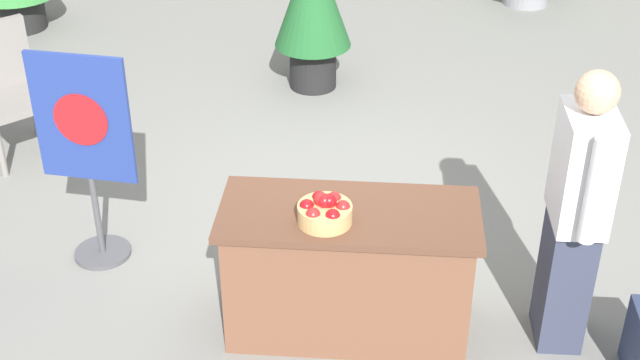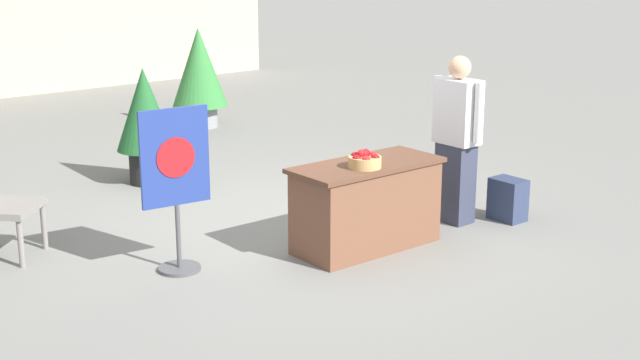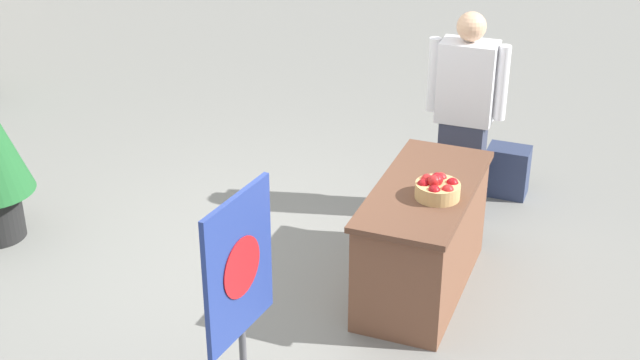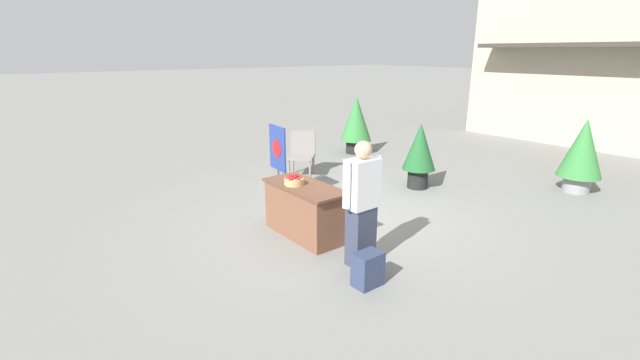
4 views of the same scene
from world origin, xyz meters
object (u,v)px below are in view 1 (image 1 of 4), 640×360
(person_visitor, at_px, (576,212))
(patio_chair, at_px, (4,84))
(poster_board, at_px, (87,151))
(apple_basket, at_px, (325,211))
(potted_plant_near_left, at_px, (313,3))
(display_table, at_px, (348,270))

(person_visitor, distance_m, patio_chair, 4.30)
(poster_board, relative_size, patio_chair, 1.41)
(apple_basket, relative_size, potted_plant_near_left, 0.22)
(potted_plant_near_left, bearing_deg, patio_chair, -149.24)
(person_visitor, xyz_separation_m, potted_plant_near_left, (-1.67, 3.17, -0.07))
(display_table, relative_size, poster_board, 1.01)
(apple_basket, relative_size, poster_board, 0.21)
(potted_plant_near_left, bearing_deg, display_table, -81.43)
(potted_plant_near_left, bearing_deg, apple_basket, -83.82)
(apple_basket, height_order, potted_plant_near_left, potted_plant_near_left)
(poster_board, relative_size, potted_plant_near_left, 1.05)
(apple_basket, distance_m, poster_board, 1.63)
(poster_board, distance_m, potted_plant_near_left, 2.86)
(poster_board, bearing_deg, patio_chair, -134.46)
(display_table, bearing_deg, patio_chair, 145.00)
(display_table, distance_m, person_visitor, 1.26)
(display_table, height_order, poster_board, poster_board)
(potted_plant_near_left, bearing_deg, person_visitor, -62.29)
(person_visitor, distance_m, potted_plant_near_left, 3.58)
(apple_basket, bearing_deg, potted_plant_near_left, 96.18)
(person_visitor, relative_size, poster_board, 1.18)
(display_table, bearing_deg, person_visitor, 0.85)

